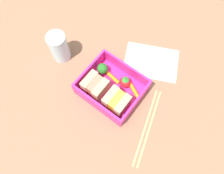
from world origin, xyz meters
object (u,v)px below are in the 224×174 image
object	(u,v)px
carrot_stick_far_left	(113,77)
chopstick_pair	(148,127)
sandwich_left	(117,101)
carrot_stick_left	(134,90)
drinking_glass	(58,48)
sandwich_center_left	(95,86)
broccoli_floret	(102,69)
strawberry_far_left	(125,82)
folded_napkin	(151,62)

from	to	relation	value
carrot_stick_far_left	chopstick_pair	size ratio (longest dim) A/B	0.23
sandwich_left	carrot_stick_left	xyz separation A→B (cm)	(-1.54, -6.01, -1.79)
carrot_stick_far_left	drinking_glass	distance (cm)	17.66
carrot_stick_left	carrot_stick_far_left	bearing A→B (deg)	3.83
sandwich_left	sandwich_center_left	bearing A→B (deg)	0.00
broccoli_floret	strawberry_far_left	bearing A→B (deg)	-173.46
strawberry_far_left	carrot_stick_far_left	size ratio (longest dim) A/B	0.74
chopstick_pair	carrot_stick_far_left	bearing A→B (deg)	-18.58
strawberry_far_left	drinking_glass	xyz separation A→B (cm)	(21.09, 3.70, 1.83)
strawberry_far_left	broccoli_floret	xyz separation A→B (cm)	(7.34, 0.84, 0.62)
sandwich_left	strawberry_far_left	size ratio (longest dim) A/B	1.58
broccoli_floret	chopstick_pair	world-z (taller)	broccoli_floret
carrot_stick_left	chopstick_pair	world-z (taller)	carrot_stick_left
sandwich_center_left	carrot_stick_far_left	xyz separation A→B (cm)	(-1.70, -5.53, -1.84)
carrot_stick_left	drinking_glass	xyz separation A→B (cm)	(24.23, 3.60, 2.95)
strawberry_far_left	folded_napkin	distance (cm)	11.62
strawberry_far_left	sandwich_left	bearing A→B (deg)	104.59
carrot_stick_far_left	strawberry_far_left	bearing A→B (deg)	-171.82
sandwich_left	carrot_stick_left	bearing A→B (deg)	-104.41
carrot_stick_left	drinking_glass	bearing A→B (deg)	8.46
carrot_stick_left	chopstick_pair	distance (cm)	10.61
strawberry_far_left	broccoli_floret	size ratio (longest dim) A/B	0.95
sandwich_left	folded_napkin	size ratio (longest dim) A/B	0.37
carrot_stick_left	carrot_stick_far_left	xyz separation A→B (cm)	(7.11, 0.48, -0.05)
sandwich_center_left	strawberry_far_left	size ratio (longest dim) A/B	1.58
broccoli_floret	carrot_stick_left	bearing A→B (deg)	-175.93
sandwich_left	drinking_glass	xyz separation A→B (cm)	(22.68, -2.40, 1.16)
sandwich_center_left	strawberry_far_left	distance (cm)	8.36
drinking_glass	strawberry_far_left	bearing A→B (deg)	-170.05
sandwich_left	carrot_stick_far_left	size ratio (longest dim) A/B	1.17
carrot_stick_far_left	broccoli_floret	xyz separation A→B (cm)	(3.36, 0.27, 1.79)
sandwich_center_left	drinking_glass	bearing A→B (deg)	-8.86
strawberry_far_left	broccoli_floret	distance (cm)	7.41
drinking_glass	sandwich_center_left	bearing A→B (deg)	171.14
strawberry_far_left	chopstick_pair	bearing A→B (deg)	153.58
carrot_stick_left	folded_napkin	bearing A→B (deg)	-82.96
sandwich_center_left	drinking_glass	world-z (taller)	drinking_glass
sandwich_center_left	broccoli_floret	size ratio (longest dim) A/B	1.50
sandwich_left	carrot_stick_left	world-z (taller)	sandwich_left
carrot_stick_far_left	broccoli_floret	size ratio (longest dim) A/B	1.28
sandwich_left	carrot_stick_far_left	bearing A→B (deg)	-44.82
carrot_stick_far_left	drinking_glass	xyz separation A→B (cm)	(17.12, 3.13, 3.00)
carrot_stick_left	broccoli_floret	distance (cm)	10.64
sandwich_center_left	broccoli_floret	bearing A→B (deg)	-72.47
sandwich_left	carrot_stick_left	distance (cm)	6.45
sandwich_center_left	carrot_stick_far_left	bearing A→B (deg)	-107.05
carrot_stick_far_left	sandwich_left	bearing A→B (deg)	135.18
sandwich_center_left	carrot_stick_left	bearing A→B (deg)	-145.70
sandwich_left	broccoli_floret	bearing A→B (deg)	-30.53
carrot_stick_far_left	broccoli_floret	bearing A→B (deg)	4.58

